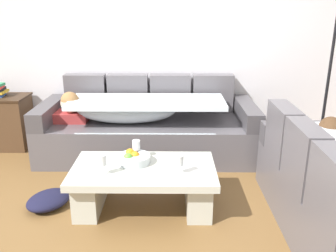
{
  "coord_description": "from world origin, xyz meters",
  "views": [
    {
      "loc": [
        0.2,
        -2.28,
        1.66
      ],
      "look_at": [
        0.17,
        1.03,
        0.55
      ],
      "focal_mm": 38.37,
      "sensor_mm": 36.0,
      "label": 1
    }
  ],
  "objects_px": {
    "couch_along_wall": "(144,128)",
    "floor_lamp": "(328,60)",
    "wine_glass_far_back": "(136,146)",
    "fruit_bowl": "(133,158)",
    "crumpled_garment": "(49,200)",
    "open_magazine": "(188,168)",
    "coffee_table": "(144,182)",
    "wine_glass_near_right": "(179,161)",
    "side_cabinet": "(0,122)",
    "wine_glass_near_left": "(102,161)"
  },
  "relations": [
    {
      "from": "wine_glass_near_right",
      "to": "crumpled_garment",
      "type": "distance_m",
      "value": 1.22
    },
    {
      "from": "wine_glass_near_right",
      "to": "coffee_table",
      "type": "bearing_deg",
      "value": 155.52
    },
    {
      "from": "side_cabinet",
      "to": "floor_lamp",
      "type": "height_order",
      "value": "floor_lamp"
    },
    {
      "from": "wine_glass_near_right",
      "to": "side_cabinet",
      "type": "relative_size",
      "value": 0.23
    },
    {
      "from": "wine_glass_far_back",
      "to": "open_magazine",
      "type": "xyz_separation_m",
      "value": [
        0.44,
        -0.22,
        -0.11
      ]
    },
    {
      "from": "coffee_table",
      "to": "crumpled_garment",
      "type": "relative_size",
      "value": 3.0
    },
    {
      "from": "coffee_table",
      "to": "floor_lamp",
      "type": "height_order",
      "value": "floor_lamp"
    },
    {
      "from": "crumpled_garment",
      "to": "open_magazine",
      "type": "bearing_deg",
      "value": -1.91
    },
    {
      "from": "wine_glass_near_left",
      "to": "wine_glass_far_back",
      "type": "distance_m",
      "value": 0.4
    },
    {
      "from": "fruit_bowl",
      "to": "wine_glass_near_left",
      "type": "bearing_deg",
      "value": -134.57
    },
    {
      "from": "coffee_table",
      "to": "wine_glass_near_right",
      "type": "height_order",
      "value": "wine_glass_near_right"
    },
    {
      "from": "wine_glass_near_right",
      "to": "floor_lamp",
      "type": "xyz_separation_m",
      "value": [
        1.58,
        1.21,
        0.62
      ]
    },
    {
      "from": "wine_glass_near_left",
      "to": "crumpled_garment",
      "type": "relative_size",
      "value": 0.42
    },
    {
      "from": "open_magazine",
      "to": "crumpled_garment",
      "type": "distance_m",
      "value": 1.25
    },
    {
      "from": "wine_glass_far_back",
      "to": "wine_glass_near_right",
      "type": "bearing_deg",
      "value": -41.12
    },
    {
      "from": "coffee_table",
      "to": "fruit_bowl",
      "type": "relative_size",
      "value": 4.29
    },
    {
      "from": "coffee_table",
      "to": "crumpled_garment",
      "type": "bearing_deg",
      "value": 179.56
    },
    {
      "from": "wine_glass_near_right",
      "to": "open_magazine",
      "type": "bearing_deg",
      "value": 53.92
    },
    {
      "from": "couch_along_wall",
      "to": "floor_lamp",
      "type": "distance_m",
      "value": 2.11
    },
    {
      "from": "open_magazine",
      "to": "coffee_table",
      "type": "bearing_deg",
      "value": 167.11
    },
    {
      "from": "fruit_bowl",
      "to": "crumpled_garment",
      "type": "height_order",
      "value": "fruit_bowl"
    },
    {
      "from": "wine_glass_near_left",
      "to": "wine_glass_near_right",
      "type": "relative_size",
      "value": 1.0
    },
    {
      "from": "wine_glass_far_back",
      "to": "crumpled_garment",
      "type": "relative_size",
      "value": 0.42
    },
    {
      "from": "wine_glass_near_left",
      "to": "fruit_bowl",
      "type": "bearing_deg",
      "value": 45.43
    },
    {
      "from": "fruit_bowl",
      "to": "wine_glass_near_right",
      "type": "height_order",
      "value": "wine_glass_near_right"
    },
    {
      "from": "couch_along_wall",
      "to": "coffee_table",
      "type": "bearing_deg",
      "value": -86.22
    },
    {
      "from": "wine_glass_far_back",
      "to": "open_magazine",
      "type": "height_order",
      "value": "wine_glass_far_back"
    },
    {
      "from": "coffee_table",
      "to": "fruit_bowl",
      "type": "distance_m",
      "value": 0.22
    },
    {
      "from": "couch_along_wall",
      "to": "fruit_bowl",
      "type": "height_order",
      "value": "couch_along_wall"
    },
    {
      "from": "fruit_bowl",
      "to": "wine_glass_far_back",
      "type": "distance_m",
      "value": 0.13
    },
    {
      "from": "fruit_bowl",
      "to": "wine_glass_near_left",
      "type": "distance_m",
      "value": 0.32
    },
    {
      "from": "side_cabinet",
      "to": "crumpled_garment",
      "type": "bearing_deg",
      "value": -53.68
    },
    {
      "from": "fruit_bowl",
      "to": "wine_glass_near_right",
      "type": "relative_size",
      "value": 1.69
    },
    {
      "from": "wine_glass_near_right",
      "to": "floor_lamp",
      "type": "relative_size",
      "value": 0.09
    },
    {
      "from": "fruit_bowl",
      "to": "wine_glass_near_left",
      "type": "height_order",
      "value": "wine_glass_near_left"
    },
    {
      "from": "couch_along_wall",
      "to": "wine_glass_near_left",
      "type": "distance_m",
      "value": 1.34
    },
    {
      "from": "couch_along_wall",
      "to": "floor_lamp",
      "type": "relative_size",
      "value": 1.24
    },
    {
      "from": "wine_glass_near_left",
      "to": "crumpled_garment",
      "type": "height_order",
      "value": "wine_glass_near_left"
    },
    {
      "from": "fruit_bowl",
      "to": "wine_glass_far_back",
      "type": "height_order",
      "value": "wine_glass_far_back"
    },
    {
      "from": "coffee_table",
      "to": "wine_glass_far_back",
      "type": "bearing_deg",
      "value": 111.6
    },
    {
      "from": "couch_along_wall",
      "to": "side_cabinet",
      "type": "distance_m",
      "value": 1.79
    },
    {
      "from": "coffee_table",
      "to": "crumpled_garment",
      "type": "xyz_separation_m",
      "value": [
        -0.83,
        0.01,
        -0.18
      ]
    },
    {
      "from": "fruit_bowl",
      "to": "open_magazine",
      "type": "xyz_separation_m",
      "value": [
        0.46,
        -0.12,
        -0.04
      ]
    },
    {
      "from": "couch_along_wall",
      "to": "fruit_bowl",
      "type": "distance_m",
      "value": 1.09
    },
    {
      "from": "couch_along_wall",
      "to": "coffee_table",
      "type": "relative_size",
      "value": 2.02
    },
    {
      "from": "floor_lamp",
      "to": "wine_glass_far_back",
      "type": "bearing_deg",
      "value": -155.63
    },
    {
      "from": "couch_along_wall",
      "to": "floor_lamp",
      "type": "xyz_separation_m",
      "value": [
        1.95,
        -0.1,
        0.79
      ]
    },
    {
      "from": "floor_lamp",
      "to": "crumpled_garment",
      "type": "xyz_separation_m",
      "value": [
        -2.71,
        -1.07,
        -1.06
      ]
    },
    {
      "from": "crumpled_garment",
      "to": "couch_along_wall",
      "type": "bearing_deg",
      "value": 57.17
    },
    {
      "from": "floor_lamp",
      "to": "wine_glass_near_left",
      "type": "bearing_deg",
      "value": -151.11
    }
  ]
}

